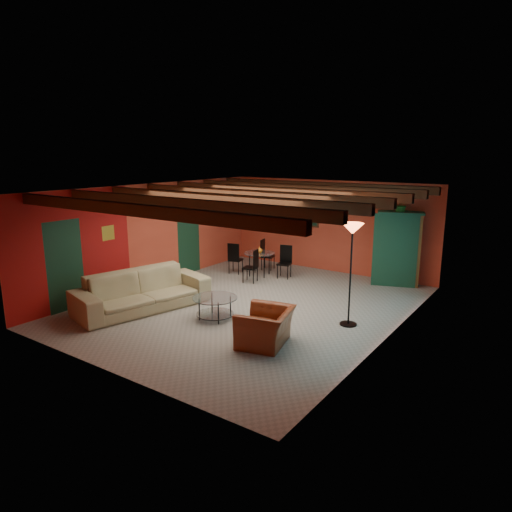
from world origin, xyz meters
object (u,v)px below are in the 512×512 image
Objects in this scene: armchair at (266,327)px; armoire at (398,249)px; floor_lamp at (350,275)px; vase at (260,241)px; coffee_table at (215,308)px; potted_plant at (401,205)px; sofa at (142,291)px; dining_table at (259,260)px.

armoire is (0.71, 5.33, 0.62)m from armchair.
vase is at bearing 149.61° from floor_lamp.
potted_plant is at bearing 64.18° from coffee_table.
coffee_table is at bearing -121.25° from armchair.
armchair is (3.37, -0.04, -0.10)m from sofa.
dining_table is 0.83× the size of floor_lamp.
armoire is (4.09, 5.29, 0.52)m from sofa.
coffee_table is 3.68m from dining_table.
sofa is at bearing -127.69° from potted_plant.
sofa is at bearing -147.19° from armoire.
dining_table is 4.17m from potted_plant.
armoire is 10.46× the size of vase.
sofa is 1.40× the size of floor_lamp.
potted_plant reaches higher than floor_lamp.
armchair is 1.70m from coffee_table.
armoire is at bearing 21.07° from dining_table.
armchair is 5.68m from potted_plant.
vase is at bearing 6.69° from sofa.
vase reaches higher than dining_table.
armchair is at bearing -76.24° from sofa.
vase is at bearing -158.72° from armchair.
armchair is 5.42m from armoire.
coffee_table is at bearing -115.82° from potted_plant.
dining_table reaches higher than armchair.
armchair is at bearing -54.39° from vase.
potted_plant is at bearing 92.54° from floor_lamp.
armchair is 5.68× the size of vase.
potted_plant is (4.09, 5.29, 1.72)m from sofa.
dining_table is at bearing -158.72° from armchair.
potted_plant is (0.00, 0.00, 1.20)m from armoire.
armoire is 3.81m from vase.
coffee_table is 0.54× the size of dining_table.
armchair is 4.88m from dining_table.
sofa reaches higher than armchair.
potted_plant is at bearing 158.04° from armchair.
sofa is 6.28× the size of potted_plant.
vase reaches higher than coffee_table.
vase is at bearing 109.26° from coffee_table.
potted_plant is at bearing 21.07° from dining_table.
vase is (-3.55, -1.37, 0.06)m from armoire.
armoire reaches higher than dining_table.
armchair is at bearing -116.00° from floor_lamp.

